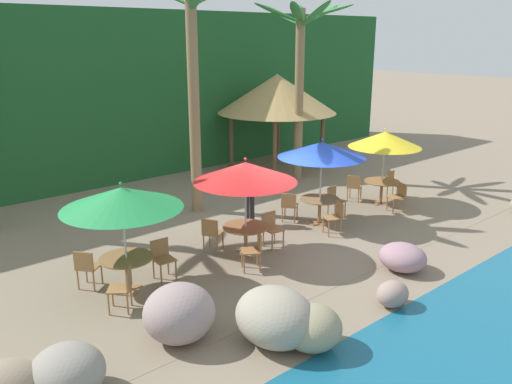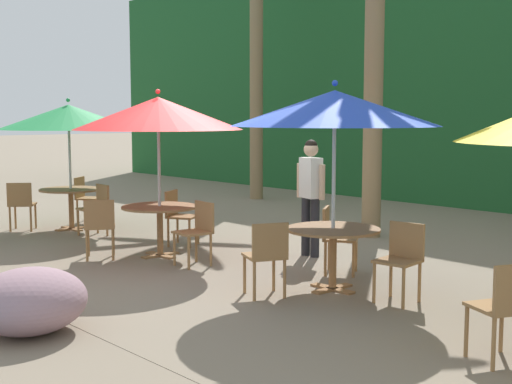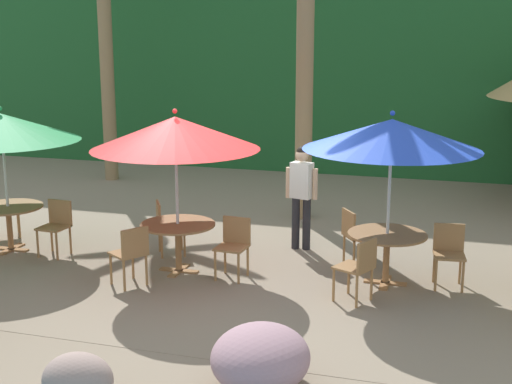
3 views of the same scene
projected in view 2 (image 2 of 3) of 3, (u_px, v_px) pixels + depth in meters
ground_plane at (207, 267)px, 9.36m from camera, size 120.00×120.00×0.00m
terrace_deck at (207, 267)px, 9.36m from camera, size 18.00×5.20×0.01m
umbrella_green at (69, 117)px, 12.21m from camera, size 2.43×2.43×2.34m
dining_table_green at (71, 196)px, 12.36m from camera, size 1.10×1.10×0.74m
chair_green_seaward at (97, 206)px, 11.78m from camera, size 0.45×0.45×0.87m
chair_green_inland at (85, 196)px, 13.22m from camera, size 0.60×0.59×0.87m
chair_green_left at (21, 202)px, 12.22m from camera, size 0.60×0.59×0.87m
umbrella_red at (158, 113)px, 9.86m from camera, size 2.43×2.43×2.42m
dining_table_red at (160, 215)px, 10.03m from camera, size 1.10×1.10×0.74m
chair_red_seaward at (198, 228)px, 9.44m from camera, size 0.45×0.46×0.87m
chair_red_inland at (178, 213)px, 10.87m from camera, size 0.58×0.58×0.87m
chair_red_left at (100, 224)px, 9.79m from camera, size 0.59×0.58×0.87m
umbrella_blue at (335, 108)px, 7.91m from camera, size 2.41×2.41×2.45m
dining_table_blue at (333, 239)px, 8.08m from camera, size 1.10×1.10×0.74m
chair_blue_seaward at (402, 256)px, 7.61m from camera, size 0.46×0.47×0.87m
chair_blue_inland at (334, 235)px, 8.94m from camera, size 0.59×0.59×0.87m
chair_blue_left at (267, 253)px, 7.74m from camera, size 0.56×0.56×0.87m
chair_yellow_left at (506, 304)px, 5.65m from camera, size 0.56×0.56×0.87m
palm_tree_nearest at (256, 15)px, 16.51m from camera, size 3.35×3.14×6.65m
waiter_in_white at (311, 189)px, 9.99m from camera, size 0.52×0.28×1.70m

